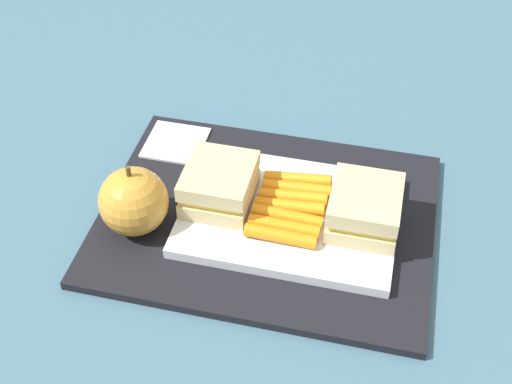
{
  "coord_description": "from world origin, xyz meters",
  "views": [
    {
      "loc": [
        -0.11,
        0.52,
        0.55
      ],
      "look_at": [
        0.01,
        0.0,
        0.04
      ],
      "focal_mm": 48.88,
      "sensor_mm": 36.0,
      "label": 1
    }
  ],
  "objects": [
    {
      "name": "sandwich_half_left",
      "position": [
        -0.1,
        0.0,
        0.04
      ],
      "size": [
        0.07,
        0.08,
        0.04
      ],
      "color": "#DBC189",
      "rests_on": "food_tray"
    },
    {
      "name": "apple",
      "position": [
        0.13,
        0.05,
        0.05
      ],
      "size": [
        0.07,
        0.07,
        0.08
      ],
      "color": "gold",
      "rests_on": "lunchbag_mat"
    },
    {
      "name": "food_tray",
      "position": [
        -0.03,
        0.0,
        0.02
      ],
      "size": [
        0.23,
        0.17,
        0.01
      ],
      "primitive_type": "cube",
      "color": "white",
      "rests_on": "lunchbag_mat"
    },
    {
      "name": "lunchbag_mat",
      "position": [
        0.0,
        0.0,
        0.01
      ],
      "size": [
        0.36,
        0.28,
        0.01
      ],
      "primitive_type": "cube",
      "color": "black",
      "rests_on": "ground_plane"
    },
    {
      "name": "ground_plane",
      "position": [
        0.0,
        0.0,
        0.0
      ],
      "size": [
        2.4,
        2.4,
        0.0
      ],
      "primitive_type": "plane",
      "color": "#42667A"
    },
    {
      "name": "carrot_sticks_bundle",
      "position": [
        -0.02,
        0.0,
        0.03
      ],
      "size": [
        0.08,
        0.1,
        0.02
      ],
      "color": "orange",
      "rests_on": "food_tray"
    },
    {
      "name": "paper_napkin",
      "position": [
        0.14,
        -0.09,
        0.01
      ],
      "size": [
        0.07,
        0.07,
        0.0
      ],
      "primitive_type": "cube",
      "rotation": [
        0.0,
        0.0,
        0.0
      ],
      "color": "white",
      "rests_on": "lunchbag_mat"
    },
    {
      "name": "sandwich_half_right",
      "position": [
        0.05,
        0.0,
        0.04
      ],
      "size": [
        0.07,
        0.08,
        0.04
      ],
      "color": "#DBC189",
      "rests_on": "food_tray"
    }
  ]
}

